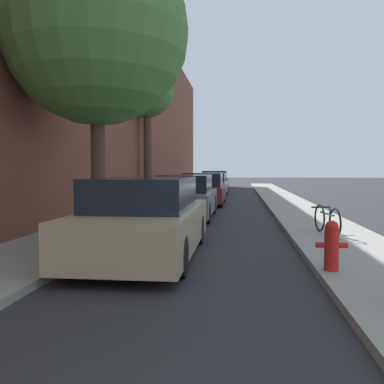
% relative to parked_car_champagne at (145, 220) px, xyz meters
% --- Properties ---
extents(ground_plane, '(120.00, 120.00, 0.00)m').
position_rel_parked_car_champagne_xyz_m(ground_plane, '(0.92, 8.45, -0.68)').
color(ground_plane, '#28282B').
extents(sidewalk_left, '(2.00, 52.00, 0.12)m').
position_rel_parked_car_champagne_xyz_m(sidewalk_left, '(-1.98, 8.45, -0.62)').
color(sidewalk_left, gray).
rests_on(sidewalk_left, ground).
extents(sidewalk_right, '(2.00, 52.00, 0.12)m').
position_rel_parked_car_champagne_xyz_m(sidewalk_right, '(3.82, 8.45, -0.62)').
color(sidewalk_right, gray).
rests_on(sidewalk_right, ground).
extents(building_facade_left, '(0.70, 52.00, 9.65)m').
position_rel_parked_car_champagne_xyz_m(building_facade_left, '(-3.33, 8.45, 4.15)').
color(building_facade_left, brown).
rests_on(building_facade_left, ground).
extents(parked_car_champagne, '(1.83, 4.47, 1.44)m').
position_rel_parked_car_champagne_xyz_m(parked_car_champagne, '(0.00, 0.00, 0.00)').
color(parked_car_champagne, black).
rests_on(parked_car_champagne, ground).
extents(parked_car_grey, '(1.75, 4.39, 1.40)m').
position_rel_parked_car_champagne_xyz_m(parked_car_grey, '(-0.03, 5.94, -0.01)').
color(parked_car_grey, black).
rests_on(parked_car_grey, ground).
extents(parked_car_maroon, '(1.86, 4.64, 1.41)m').
position_rel_parked_car_champagne_xyz_m(parked_car_maroon, '(0.09, 11.23, -0.01)').
color(parked_car_maroon, black).
rests_on(parked_car_maroon, ground).
extents(parked_car_silver, '(1.72, 4.57, 1.36)m').
position_rel_parked_car_champagne_xyz_m(parked_car_silver, '(0.09, 17.17, -0.03)').
color(parked_car_silver, black).
rests_on(parked_car_silver, ground).
extents(parked_car_teal, '(1.89, 4.09, 1.44)m').
position_rel_parked_car_champagne_xyz_m(parked_car_teal, '(-0.07, 22.25, 0.01)').
color(parked_car_teal, black).
rests_on(parked_car_teal, ground).
extents(street_tree_near, '(3.92, 3.92, 6.32)m').
position_rel_parked_car_champagne_xyz_m(street_tree_near, '(-1.35, 1.36, 3.79)').
color(street_tree_near, '#4C3A2B').
rests_on(street_tree_near, sidewalk_left).
extents(street_tree_far, '(2.46, 2.46, 6.30)m').
position_rel_parked_car_champagne_xyz_m(street_tree_far, '(-2.55, 11.58, 4.40)').
color(street_tree_far, '#4C3A2B').
rests_on(street_tree_far, sidewalk_left).
extents(fire_hydrant, '(0.45, 0.21, 0.73)m').
position_rel_parked_car_champagne_xyz_m(fire_hydrant, '(3.02, -1.14, -0.18)').
color(fire_hydrant, red).
rests_on(fire_hydrant, sidewalk_right).
extents(bicycle, '(0.44, 1.57, 0.64)m').
position_rel_parked_car_champagne_xyz_m(bicycle, '(3.64, 2.24, -0.22)').
color(bicycle, black).
rests_on(bicycle, sidewalk_right).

